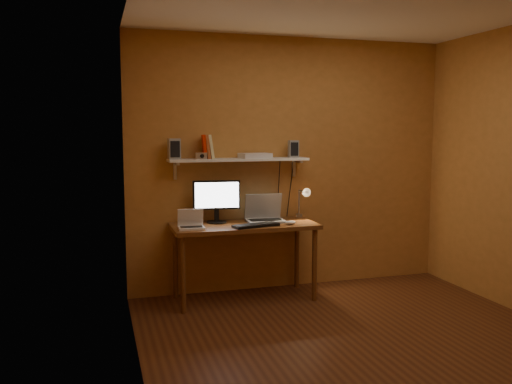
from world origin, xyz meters
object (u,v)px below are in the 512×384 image
object	(u,v)px
desk	(244,232)
router	(255,156)
speaker_right	(293,149)
netbook	(191,223)
desk_lamp	(303,198)
wall_shelf	(239,160)
laptop	(264,214)
shelf_camera	(201,156)
mouse	(291,223)
speaker_left	(174,149)
monitor	(216,199)
keyboard	(256,225)

from	to	relation	value
desk	router	world-z (taller)	router
speaker_right	desk	bearing A→B (deg)	-154.21
speaker_right	netbook	bearing A→B (deg)	-158.11
desk	desk_lamp	distance (m)	0.73
wall_shelf	router	size ratio (longest dim) A/B	4.69
laptop	router	distance (m)	0.59
wall_shelf	shelf_camera	size ratio (longest dim) A/B	12.61
shelf_camera	wall_shelf	bearing A→B (deg)	10.28
mouse	speaker_right	size ratio (longest dim) A/B	0.60
desk_lamp	speaker_left	bearing A→B (deg)	177.24
desk	monitor	distance (m)	0.42
netbook	mouse	size ratio (longest dim) A/B	2.35
mouse	router	distance (m)	0.77
netbook	laptop	bearing A→B (deg)	16.75
wall_shelf	mouse	size ratio (longest dim) A/B	13.42
wall_shelf	router	world-z (taller)	router
desk_lamp	monitor	bearing A→B (deg)	179.43
speaker_right	desk_lamp	bearing A→B (deg)	-32.19
keyboard	router	xyz separation A→B (m)	(0.10, 0.37, 0.64)
mouse	shelf_camera	world-z (taller)	shelf_camera
speaker_left	speaker_right	world-z (taller)	speaker_left
desk	mouse	world-z (taller)	mouse
desk	desk_lamp	xyz separation A→B (m)	(0.66, 0.13, 0.29)
monitor	netbook	bearing A→B (deg)	-133.45
desk_lamp	router	bearing A→B (deg)	172.60
desk	shelf_camera	distance (m)	0.85
netbook	desk	bearing A→B (deg)	13.37
wall_shelf	speaker_left	bearing A→B (deg)	-179.52
mouse	speaker_left	distance (m)	1.32
netbook	keyboard	distance (m)	0.61
desk	keyboard	size ratio (longest dim) A/B	3.16
monitor	laptop	distance (m)	0.51
desk_lamp	speaker_right	world-z (taller)	speaker_right
wall_shelf	shelf_camera	distance (m)	0.40
laptop	netbook	distance (m)	0.79
wall_shelf	speaker_left	world-z (taller)	speaker_left
shelf_camera	keyboard	bearing A→B (deg)	-33.27
desk	router	distance (m)	0.78
speaker_left	router	world-z (taller)	speaker_left
speaker_left	desk	bearing A→B (deg)	-18.66
netbook	router	bearing A→B (deg)	25.25
desk	desk_lamp	size ratio (longest dim) A/B	3.73
desk	speaker_right	size ratio (longest dim) A/B	8.07
desk_lamp	shelf_camera	distance (m)	1.14
netbook	desk_lamp	bearing A→B (deg)	13.52
keyboard	desk_lamp	xyz separation A→B (m)	(0.59, 0.30, 0.20)
router	wall_shelf	bearing A→B (deg)	178.69
wall_shelf	monitor	distance (m)	0.45
laptop	desk_lamp	world-z (taller)	desk_lamp
laptop	netbook	xyz separation A→B (m)	(-0.77, -0.19, -0.02)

